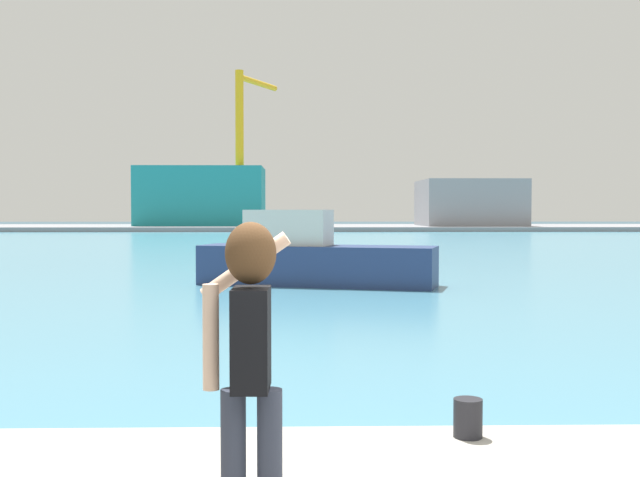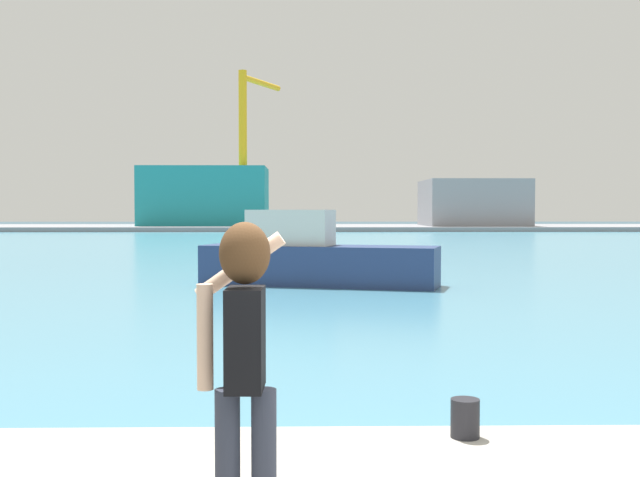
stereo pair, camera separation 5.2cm
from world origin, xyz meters
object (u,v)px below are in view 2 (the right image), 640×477
(boat_moored, at_px, (314,258))
(port_crane, at_px, (247,135))
(person_photographer, at_px, (243,345))
(warehouse_left, at_px, (205,196))
(harbor_bollard, at_px, (465,418))
(warehouse_right, at_px, (473,203))

(boat_moored, bearing_deg, port_crane, 112.33)
(person_photographer, bearing_deg, warehouse_left, 8.71)
(warehouse_left, bearing_deg, boat_moored, -79.84)
(harbor_bollard, relative_size, warehouse_right, 0.03)
(harbor_bollard, distance_m, warehouse_right, 91.60)
(harbor_bollard, height_order, warehouse_left, warehouse_left)
(port_crane, bearing_deg, warehouse_left, 151.81)
(harbor_bollard, bearing_deg, boat_moored, 93.06)
(harbor_bollard, distance_m, warehouse_left, 92.07)
(person_photographer, relative_size, harbor_bollard, 5.67)
(warehouse_left, bearing_deg, port_crane, -28.19)
(boat_moored, bearing_deg, warehouse_right, 90.00)
(harbor_bollard, xyz_separation_m, warehouse_left, (-13.91, 90.95, 3.35))
(person_photographer, relative_size, port_crane, 0.09)
(boat_moored, distance_m, port_crane, 70.24)
(harbor_bollard, xyz_separation_m, port_crane, (-8.47, 88.04, 10.76))
(warehouse_left, height_order, port_crane, port_crane)
(harbor_bollard, height_order, boat_moored, boat_moored)
(person_photographer, bearing_deg, warehouse_right, -11.81)
(warehouse_right, xyz_separation_m, port_crane, (-27.87, -1.45, 8.22))
(harbor_bollard, relative_size, warehouse_left, 0.02)
(person_photographer, height_order, harbor_bollard, person_photographer)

